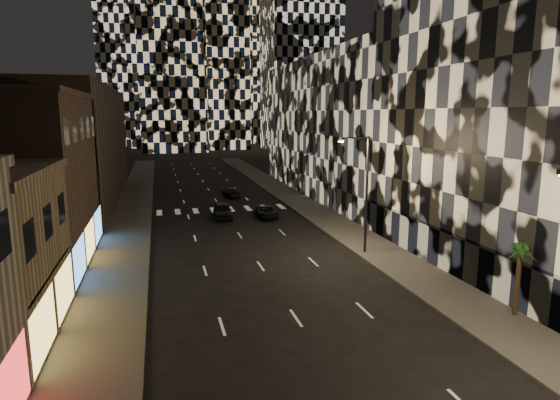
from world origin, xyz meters
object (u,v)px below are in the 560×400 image
palm_tree (520,256)px  car_dark_oncoming (231,192)px  car_dark_midlane (223,211)px  car_dark_rightlane (267,212)px  streetlight_far (364,186)px

palm_tree → car_dark_oncoming: bearing=102.6°
car_dark_midlane → car_dark_rightlane: (4.55, -0.91, -0.20)m
car_dark_rightlane → palm_tree: size_ratio=1.07×
streetlight_far → car_dark_rightlane: 15.91m
car_dark_midlane → streetlight_far: bearing=-57.3°
streetlight_far → car_dark_rightlane: streetlight_far is taller
car_dark_rightlane → palm_tree: 28.55m
car_dark_rightlane → streetlight_far: bearing=-71.0°
car_dark_oncoming → palm_tree: (9.19, -41.00, 2.80)m
car_dark_oncoming → car_dark_midlane: bearing=71.9°
streetlight_far → palm_tree: bearing=-76.3°
streetlight_far → car_dark_rightlane: size_ratio=2.12×
car_dark_midlane → car_dark_oncoming: car_dark_midlane is taller
car_dark_midlane → car_dark_oncoming: 12.99m
car_dark_oncoming → car_dark_rightlane: (1.74, -13.59, -0.02)m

